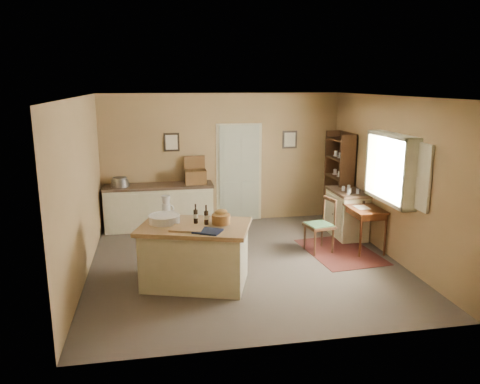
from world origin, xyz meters
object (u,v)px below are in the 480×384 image
object	(u,v)px
sideboard	(160,205)
shelving_unit	(341,180)
desk_chair	(319,226)
right_cabinet	(347,213)
writing_desk	(364,213)
work_island	(195,253)

from	to	relation	value
sideboard	shelving_unit	world-z (taller)	shelving_unit
desk_chair	right_cabinet	size ratio (longest dim) A/B	0.95
writing_desk	right_cabinet	xyz separation A→B (m)	(-0.00, 0.74, -0.21)
desk_chair	shelving_unit	size ratio (longest dim) A/B	0.49
writing_desk	right_cabinet	size ratio (longest dim) A/B	0.88
writing_desk	right_cabinet	distance (m)	0.77
writing_desk	right_cabinet	world-z (taller)	right_cabinet
work_island	right_cabinet	xyz separation A→B (m)	(3.08, 1.71, -0.02)
work_island	right_cabinet	distance (m)	3.52
desk_chair	work_island	bearing A→B (deg)	-167.94
desk_chair	writing_desk	bearing A→B (deg)	-11.13
desk_chair	right_cabinet	bearing A→B (deg)	30.66
desk_chair	right_cabinet	distance (m)	1.11
right_cabinet	desk_chair	bearing A→B (deg)	-138.17
work_island	desk_chair	size ratio (longest dim) A/B	1.90
writing_desk	desk_chair	distance (m)	0.85
work_island	desk_chair	world-z (taller)	work_island
work_island	shelving_unit	xyz separation A→B (m)	(3.23, 2.42, 0.48)
work_island	writing_desk	xyz separation A→B (m)	(3.08, 0.97, 0.19)
writing_desk	sideboard	bearing A→B (deg)	151.79
work_island	sideboard	size ratio (longest dim) A/B	0.82
sideboard	desk_chair	world-z (taller)	sideboard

